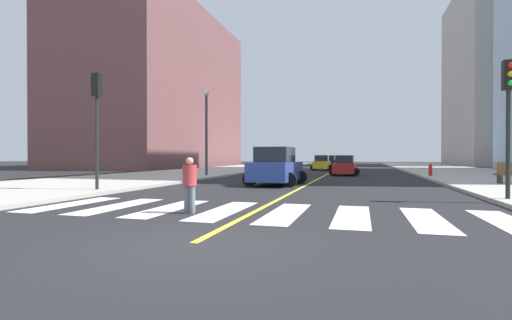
# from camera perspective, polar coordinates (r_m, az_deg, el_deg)

# --- Properties ---
(ground_plane) EXTENTS (220.00, 220.00, 0.00)m
(ground_plane) POSITION_cam_1_polar(r_m,az_deg,el_deg) (7.05, -9.51, -12.43)
(ground_plane) COLOR black
(sidewalk_kerb_west) EXTENTS (10.00, 120.00, 0.15)m
(sidewalk_kerb_west) POSITION_cam_1_polar(r_m,az_deg,el_deg) (30.30, -14.19, -2.33)
(sidewalk_kerb_west) COLOR #B2ADA3
(sidewalk_kerb_west) RESTS_ON ground
(crosswalk_paint) EXTENTS (13.50, 4.00, 0.01)m
(crosswalk_paint) POSITION_cam_1_polar(r_m,az_deg,el_deg) (10.74, -0.25, -7.90)
(crosswalk_paint) COLOR silver
(crosswalk_paint) RESTS_ON ground
(lane_divider_paint) EXTENTS (0.16, 80.00, 0.01)m
(lane_divider_paint) POSITION_cam_1_polar(r_m,az_deg,el_deg) (46.33, 12.18, -1.43)
(lane_divider_paint) COLOR yellow
(lane_divider_paint) RESTS_ON ground
(low_rise_brick_west) EXTENTS (16.00, 32.00, 23.07)m
(low_rise_brick_west) POSITION_cam_1_polar(r_m,az_deg,el_deg) (60.03, -14.62, 10.06)
(low_rise_brick_west) COLOR brown
(low_rise_brick_west) RESTS_ON ground
(car_yellow_nearest) EXTENTS (2.44, 3.88, 1.73)m
(car_yellow_nearest) POSITION_cam_1_polar(r_m,az_deg,el_deg) (44.00, 10.02, -0.48)
(car_yellow_nearest) COLOR gold
(car_yellow_nearest) RESTS_ON ground
(car_red_second) EXTENTS (2.44, 3.83, 1.68)m
(car_red_second) POSITION_cam_1_polar(r_m,az_deg,el_deg) (32.27, 13.38, -0.89)
(car_red_second) COLOR red
(car_red_second) RESTS_ON ground
(car_blue_third) EXTENTS (3.03, 4.76, 2.10)m
(car_blue_third) POSITION_cam_1_polar(r_m,az_deg,el_deg) (20.83, 3.07, -1.12)
(car_blue_third) COLOR #2D479E
(car_blue_third) RESTS_ON ground
(car_gray_fourth) EXTENTS (2.33, 3.72, 1.66)m
(car_gray_fourth) POSITION_cam_1_polar(r_m,az_deg,el_deg) (32.50, 1.45, -0.88)
(car_gray_fourth) COLOR slate
(car_gray_fourth) RESTS_ON ground
(car_black_fifth) EXTENTS (2.51, 3.99, 1.77)m
(car_black_fifth) POSITION_cam_1_polar(r_m,az_deg,el_deg) (60.21, 11.22, -0.19)
(car_black_fifth) COLOR black
(car_black_fifth) RESTS_ON ground
(traffic_light_near_corner) EXTENTS (0.36, 0.41, 4.68)m
(traffic_light_near_corner) POSITION_cam_1_polar(r_m,az_deg,el_deg) (15.34, 34.08, 7.42)
(traffic_light_near_corner) COLOR black
(traffic_light_near_corner) RESTS_ON sidewalk_kerb_east
(traffic_light_far_corner) EXTENTS (0.36, 0.41, 5.04)m
(traffic_light_far_corner) POSITION_cam_1_polar(r_m,az_deg,el_deg) (17.81, -23.07, 7.27)
(traffic_light_far_corner) COLOR black
(traffic_light_far_corner) RESTS_ON sidewalk_kerb_west
(pedestrian_crossing) EXTENTS (0.39, 0.39, 1.56)m
(pedestrian_crossing) POSITION_cam_1_polar(r_m,az_deg,el_deg) (10.56, -10.08, -3.39)
(pedestrian_crossing) COLOR slate
(pedestrian_crossing) RESTS_ON ground
(fire_hydrant) EXTENTS (0.26, 0.26, 0.89)m
(fire_hydrant) POSITION_cam_1_polar(r_m,az_deg,el_deg) (30.63, 25.04, -1.39)
(fire_hydrant) COLOR red
(fire_hydrant) RESTS_ON sidewalk_kerb_east
(street_lamp) EXTENTS (0.44, 0.44, 6.55)m
(street_lamp) POSITION_cam_1_polar(r_m,az_deg,el_deg) (29.06, -7.58, 5.45)
(street_lamp) COLOR #38383D
(street_lamp) RESTS_ON sidewalk_kerb_west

